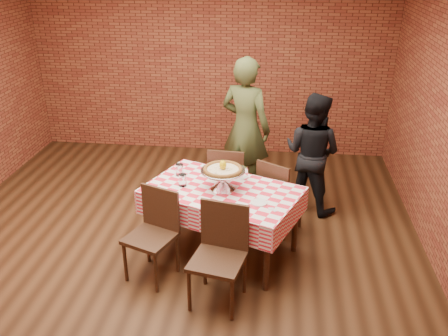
{
  "coord_description": "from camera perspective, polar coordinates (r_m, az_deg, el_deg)",
  "views": [
    {
      "loc": [
        1.09,
        -4.33,
        3.03
      ],
      "look_at": [
        0.55,
        0.2,
        0.94
      ],
      "focal_mm": 38.86,
      "sensor_mm": 36.0,
      "label": 1
    }
  ],
  "objects": [
    {
      "name": "ground",
      "position": [
        5.39,
        -6.15,
        -9.77
      ],
      "size": [
        6.0,
        6.0,
        0.0
      ],
      "primitive_type": "plane",
      "color": "black",
      "rests_on": "ground"
    },
    {
      "name": "back_wall",
      "position": [
        7.58,
        -1.68,
        12.51
      ],
      "size": [
        5.5,
        0.0,
        5.5
      ],
      "primitive_type": "plane",
      "rotation": [
        1.57,
        0.0,
        0.0
      ],
      "color": "maroon",
      "rests_on": "ground"
    },
    {
      "name": "table",
      "position": [
        5.18,
        -0.21,
        -6.28
      ],
      "size": [
        1.76,
        1.41,
        0.75
      ],
      "primitive_type": "cube",
      "rotation": [
        0.0,
        0.0,
        -0.38
      ],
      "color": "#3D2517",
      "rests_on": "ground"
    },
    {
      "name": "tablecloth",
      "position": [
        5.05,
        -0.22,
        -3.82
      ],
      "size": [
        1.8,
        1.46,
        0.26
      ],
      "primitive_type": null,
      "rotation": [
        0.0,
        0.0,
        -0.38
      ],
      "color": "red",
      "rests_on": "table"
    },
    {
      "name": "pizza_stand",
      "position": [
        4.96,
        -0.14,
        -1.35
      ],
      "size": [
        0.6,
        0.6,
        0.21
      ],
      "primitive_type": null,
      "rotation": [
        0.0,
        0.0,
        -0.38
      ],
      "color": "silver",
      "rests_on": "tablecloth"
    },
    {
      "name": "pizza",
      "position": [
        4.92,
        -0.14,
        -0.2
      ],
      "size": [
        0.52,
        0.52,
        0.03
      ],
      "primitive_type": "cylinder",
      "rotation": [
        0.0,
        0.0,
        -0.38
      ],
      "color": "beige",
      "rests_on": "pizza_stand"
    },
    {
      "name": "lemon",
      "position": [
        4.89,
        -0.14,
        0.37
      ],
      "size": [
        0.09,
        0.09,
        0.09
      ],
      "primitive_type": "ellipsoid",
      "rotation": [
        0.0,
        0.0,
        -0.38
      ],
      "color": "yellow",
      "rests_on": "pizza"
    },
    {
      "name": "water_glass_left",
      "position": [
        5.05,
        -4.9,
        -1.43
      ],
      "size": [
        0.11,
        0.11,
        0.13
      ],
      "primitive_type": "cylinder",
      "rotation": [
        0.0,
        0.0,
        -0.38
      ],
      "color": "white",
      "rests_on": "tablecloth"
    },
    {
      "name": "water_glass_right",
      "position": [
        5.29,
        -5.24,
        -0.21
      ],
      "size": [
        0.11,
        0.11,
        0.13
      ],
      "primitive_type": "cylinder",
      "rotation": [
        0.0,
        0.0,
        -0.38
      ],
      "color": "white",
      "rests_on": "tablecloth"
    },
    {
      "name": "side_plate",
      "position": [
        4.74,
        4.13,
        -4.08
      ],
      "size": [
        0.21,
        0.21,
        0.01
      ],
      "primitive_type": "cylinder",
      "rotation": [
        0.0,
        0.0,
        -0.38
      ],
      "color": "white",
      "rests_on": "tablecloth"
    },
    {
      "name": "sweetener_packet_a",
      "position": [
        4.65,
        5.56,
        -4.78
      ],
      "size": [
        0.05,
        0.04,
        0.0
      ],
      "primitive_type": "cube",
      "rotation": [
        0.0,
        0.0,
        0.08
      ],
      "color": "white",
      "rests_on": "tablecloth"
    },
    {
      "name": "sweetener_packet_b",
      "position": [
        4.62,
        5.96,
        -4.97
      ],
      "size": [
        0.06,
        0.06,
        0.0
      ],
      "primitive_type": "cube",
      "rotation": [
        0.0,
        0.0,
        -0.88
      ],
      "color": "white",
      "rests_on": "tablecloth"
    },
    {
      "name": "condiment_caddy",
      "position": [
        5.21,
        2.17,
        -0.55
      ],
      "size": [
        0.12,
        0.11,
        0.13
      ],
      "primitive_type": "cube",
      "rotation": [
        0.0,
        0.0,
        -0.69
      ],
      "color": "silver",
      "rests_on": "tablecloth"
    },
    {
      "name": "chair_near_left",
      "position": [
        4.82,
        -8.67,
        -8.08
      ],
      "size": [
        0.56,
        0.56,
        0.91
      ],
      "primitive_type": null,
      "rotation": [
        0.0,
        0.0,
        -0.38
      ],
      "color": "#3D2517",
      "rests_on": "ground"
    },
    {
      "name": "chair_near_right",
      "position": [
        4.43,
        -0.78,
        -10.66
      ],
      "size": [
        0.55,
        0.55,
        0.94
      ],
      "primitive_type": null,
      "rotation": [
        0.0,
        0.0,
        -0.2
      ],
      "color": "#3D2517",
      "rests_on": "ground"
    },
    {
      "name": "chair_far_left",
      "position": [
        5.88,
        0.52,
        -1.39
      ],
      "size": [
        0.46,
        0.46,
        0.91
      ],
      "primitive_type": null,
      "rotation": [
        0.0,
        0.0,
        3.07
      ],
      "color": "#3D2517",
      "rests_on": "ground"
    },
    {
      "name": "chair_far_right",
      "position": [
        5.59,
        6.66,
        -3.13
      ],
      "size": [
        0.57,
        0.57,
        0.89
      ],
      "primitive_type": null,
      "rotation": [
        0.0,
        0.0,
        2.59
      ],
      "color": "#3D2517",
      "rests_on": "ground"
    },
    {
      "name": "diner_olive",
      "position": [
        6.21,
        2.55,
        4.69
      ],
      "size": [
        0.79,
        0.67,
        1.84
      ],
      "primitive_type": "imported",
      "rotation": [
        0.0,
        0.0,
        2.74
      ],
      "color": "#404824",
      "rests_on": "ground"
    },
    {
      "name": "diner_black",
      "position": [
        5.99,
        10.33,
        1.76
      ],
      "size": [
        0.91,
        0.85,
        1.5
      ],
      "primitive_type": "imported",
      "rotation": [
        0.0,
        0.0,
        2.63
      ],
      "color": "black",
      "rests_on": "ground"
    }
  ]
}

